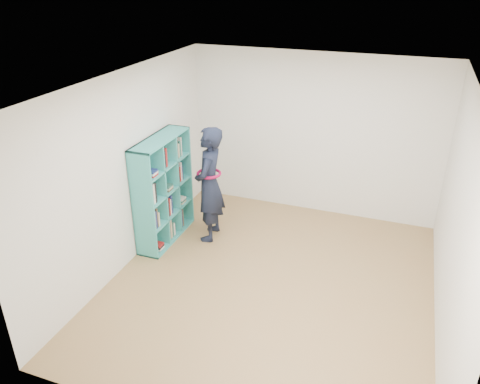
% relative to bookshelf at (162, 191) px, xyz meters
% --- Properties ---
extents(floor, '(4.50, 4.50, 0.00)m').
position_rel_bookshelf_xyz_m(floor, '(1.84, -0.59, -0.77)').
color(floor, '#9D7647').
rests_on(floor, ground).
extents(ceiling, '(4.50, 4.50, 0.00)m').
position_rel_bookshelf_xyz_m(ceiling, '(1.84, -0.59, 1.83)').
color(ceiling, white).
rests_on(ceiling, wall_back).
extents(wall_left, '(0.02, 4.50, 2.60)m').
position_rel_bookshelf_xyz_m(wall_left, '(-0.16, -0.59, 0.53)').
color(wall_left, white).
rests_on(wall_left, floor).
extents(wall_right, '(0.02, 4.50, 2.60)m').
position_rel_bookshelf_xyz_m(wall_right, '(3.84, -0.59, 0.53)').
color(wall_right, white).
rests_on(wall_right, floor).
extents(wall_back, '(4.00, 0.02, 2.60)m').
position_rel_bookshelf_xyz_m(wall_back, '(1.84, 1.66, 0.53)').
color(wall_back, white).
rests_on(wall_back, floor).
extents(wall_front, '(4.00, 0.02, 2.60)m').
position_rel_bookshelf_xyz_m(wall_front, '(1.84, -2.84, 0.53)').
color(wall_front, white).
rests_on(wall_front, floor).
extents(bookshelf, '(0.35, 1.19, 1.59)m').
position_rel_bookshelf_xyz_m(bookshelf, '(0.00, 0.00, 0.00)').
color(bookshelf, teal).
rests_on(bookshelf, floor).
extents(person, '(0.50, 0.68, 1.74)m').
position_rel_bookshelf_xyz_m(person, '(0.64, 0.26, 0.10)').
color(person, black).
rests_on(person, floor).
extents(smartphone, '(0.02, 0.09, 0.12)m').
position_rel_bookshelf_xyz_m(smartphone, '(0.48, 0.33, 0.21)').
color(smartphone, silver).
rests_on(smartphone, person).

